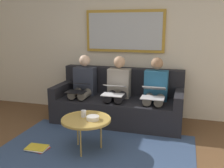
{
  "coord_description": "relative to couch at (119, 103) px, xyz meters",
  "views": [
    {
      "loc": [
        -1.1,
        2.04,
        1.65
      ],
      "look_at": [
        0.0,
        -1.7,
        0.75
      ],
      "focal_mm": 40.78,
      "sensor_mm": 36.0,
      "label": 1
    }
  ],
  "objects": [
    {
      "name": "coffee_table",
      "position": [
        0.12,
        1.22,
        0.12
      ],
      "size": [
        0.66,
        0.66,
        0.45
      ],
      "color": "tan",
      "rests_on": "ground_plane"
    },
    {
      "name": "person_middle",
      "position": [
        0.0,
        0.07,
        0.3
      ],
      "size": [
        0.38,
        0.58,
        1.14
      ],
      "color": "gray",
      "rests_on": "couch"
    },
    {
      "name": "laptop_black",
      "position": [
        0.64,
        0.31,
        0.32
      ],
      "size": [
        0.32,
        0.36,
        0.15
      ],
      "color": "black"
    },
    {
      "name": "couch",
      "position": [
        0.0,
        0.0,
        0.0
      ],
      "size": [
        2.2,
        0.9,
        0.9
      ],
      "color": "black",
      "rests_on": "ground_plane"
    },
    {
      "name": "cup",
      "position": [
        0.19,
        1.15,
        0.18
      ],
      "size": [
        0.07,
        0.07,
        0.09
      ],
      "primitive_type": "cylinder",
      "color": "silver",
      "rests_on": "coffee_table"
    },
    {
      "name": "laptop_silver",
      "position": [
        -0.64,
        0.3,
        0.32
      ],
      "size": [
        0.36,
        0.39,
        0.17
      ],
      "color": "silver"
    },
    {
      "name": "person_left",
      "position": [
        -0.64,
        0.07,
        0.3
      ],
      "size": [
        0.38,
        0.58,
        1.14
      ],
      "color": "#235B84",
      "rests_on": "couch"
    },
    {
      "name": "person_right",
      "position": [
        0.64,
        0.07,
        0.3
      ],
      "size": [
        0.38,
        0.58,
        1.14
      ],
      "color": "#2D3342",
      "rests_on": "couch"
    },
    {
      "name": "wall_rear",
      "position": [
        0.0,
        -0.48,
        0.99
      ],
      "size": [
        6.0,
        0.12,
        2.6
      ],
      "primitive_type": "cube",
      "color": "beige",
      "rests_on": "ground_plane"
    },
    {
      "name": "bowl",
      "position": [
        0.02,
        1.22,
        0.16
      ],
      "size": [
        0.17,
        0.17,
        0.05
      ],
      "primitive_type": "cylinder",
      "color": "beige",
      "rests_on": "coffee_table"
    },
    {
      "name": "magazine_stack",
      "position": [
        0.77,
        1.4,
        -0.29
      ],
      "size": [
        0.31,
        0.24,
        0.03
      ],
      "color": "red",
      "rests_on": "ground_plane"
    },
    {
      "name": "laptop_white",
      "position": [
        0.0,
        0.31,
        0.32
      ],
      "size": [
        0.35,
        0.36,
        0.16
      ],
      "color": "white"
    },
    {
      "name": "area_rug",
      "position": [
        0.0,
        1.27,
        -0.31
      ],
      "size": [
        2.6,
        1.8,
        0.01
      ],
      "primitive_type": "cube",
      "color": "#33476B",
      "rests_on": "ground_plane"
    },
    {
      "name": "framed_mirror",
      "position": [
        0.0,
        -0.39,
        1.24
      ],
      "size": [
        1.45,
        0.05,
        0.75
      ],
      "color": "#B7892D"
    }
  ]
}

